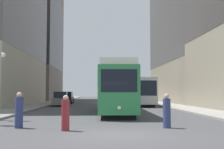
{
  "coord_description": "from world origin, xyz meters",
  "views": [
    {
      "loc": [
        -0.82,
        -11.6,
        1.74
      ],
      "look_at": [
        0.22,
        7.98,
        2.98
      ],
      "focal_mm": 44.97,
      "sensor_mm": 36.0,
      "label": 1
    }
  ],
  "objects_px": {
    "pedestrian_crossing_far": "(66,114)",
    "parked_car_left_near": "(67,98)",
    "parked_car_left_mid": "(61,99)",
    "streetcar": "(115,88)",
    "pedestrian_crossing_near": "(19,111)",
    "pedestrian_on_sidewalk": "(167,112)",
    "transit_bus": "(137,91)"
  },
  "relations": [
    {
      "from": "pedestrian_on_sidewalk",
      "to": "streetcar",
      "type": "bearing_deg",
      "value": -166.57
    },
    {
      "from": "pedestrian_crossing_near",
      "to": "parked_car_left_near",
      "type": "bearing_deg",
      "value": -88.47
    },
    {
      "from": "transit_bus",
      "to": "streetcar",
      "type": "bearing_deg",
      "value": -108.02
    },
    {
      "from": "pedestrian_crossing_near",
      "to": "parked_car_left_mid",
      "type": "bearing_deg",
      "value": -87.91
    },
    {
      "from": "streetcar",
      "to": "pedestrian_crossing_far",
      "type": "xyz_separation_m",
      "value": [
        -2.99,
        -11.47,
        -1.35
      ]
    },
    {
      "from": "parked_car_left_near",
      "to": "pedestrian_on_sidewalk",
      "type": "relative_size",
      "value": 2.9
    },
    {
      "from": "parked_car_left_near",
      "to": "parked_car_left_mid",
      "type": "bearing_deg",
      "value": -89.84
    },
    {
      "from": "transit_bus",
      "to": "pedestrian_on_sidewalk",
      "type": "height_order",
      "value": "transit_bus"
    },
    {
      "from": "streetcar",
      "to": "parked_car_left_near",
      "type": "height_order",
      "value": "streetcar"
    },
    {
      "from": "parked_car_left_mid",
      "to": "pedestrian_crossing_near",
      "type": "xyz_separation_m",
      "value": [
        0.86,
        -22.33,
        -0.03
      ]
    },
    {
      "from": "pedestrian_crossing_near",
      "to": "streetcar",
      "type": "bearing_deg",
      "value": -117.46
    },
    {
      "from": "transit_bus",
      "to": "pedestrian_crossing_far",
      "type": "bearing_deg",
      "value": -107.13
    },
    {
      "from": "transit_bus",
      "to": "pedestrian_crossing_near",
      "type": "xyz_separation_m",
      "value": [
        -9.17,
        -23.22,
        -1.13
      ]
    },
    {
      "from": "pedestrian_crossing_near",
      "to": "transit_bus",
      "type": "bearing_deg",
      "value": -111.68
    },
    {
      "from": "parked_car_left_mid",
      "to": "pedestrian_crossing_far",
      "type": "xyz_separation_m",
      "value": [
        3.24,
        -23.42,
        -0.09
      ]
    },
    {
      "from": "pedestrian_crossing_near",
      "to": "pedestrian_crossing_far",
      "type": "relative_size",
      "value": 1.08
    },
    {
      "from": "pedestrian_crossing_far",
      "to": "pedestrian_on_sidewalk",
      "type": "distance_m",
      "value": 4.89
    },
    {
      "from": "parked_car_left_near",
      "to": "pedestrian_crossing_near",
      "type": "bearing_deg",
      "value": -88.16
    },
    {
      "from": "streetcar",
      "to": "parked_car_left_mid",
      "type": "xyz_separation_m",
      "value": [
        -6.23,
        11.95,
        -1.26
      ]
    },
    {
      "from": "parked_car_left_mid",
      "to": "pedestrian_crossing_far",
      "type": "height_order",
      "value": "parked_car_left_mid"
    },
    {
      "from": "streetcar",
      "to": "transit_bus",
      "type": "height_order",
      "value": "streetcar"
    },
    {
      "from": "transit_bus",
      "to": "parked_car_left_near",
      "type": "relative_size",
      "value": 2.55
    },
    {
      "from": "pedestrian_crossing_near",
      "to": "pedestrian_crossing_far",
      "type": "bearing_deg",
      "value": 155.15
    },
    {
      "from": "parked_car_left_mid",
      "to": "pedestrian_crossing_near",
      "type": "bearing_deg",
      "value": -90.2
    },
    {
      "from": "transit_bus",
      "to": "parked_car_left_mid",
      "type": "distance_m",
      "value": 10.14
    },
    {
      "from": "pedestrian_crossing_far",
      "to": "parked_car_left_near",
      "type": "bearing_deg",
      "value": -73.48
    },
    {
      "from": "streetcar",
      "to": "pedestrian_on_sidewalk",
      "type": "bearing_deg",
      "value": -78.44
    },
    {
      "from": "pedestrian_crossing_near",
      "to": "pedestrian_on_sidewalk",
      "type": "distance_m",
      "value": 7.22
    },
    {
      "from": "transit_bus",
      "to": "parked_car_left_mid",
      "type": "bearing_deg",
      "value": -176.41
    },
    {
      "from": "streetcar",
      "to": "parked_car_left_near",
      "type": "distance_m",
      "value": 20.39
    },
    {
      "from": "parked_car_left_mid",
      "to": "streetcar",
      "type": "bearing_deg",
      "value": -64.87
    },
    {
      "from": "streetcar",
      "to": "pedestrian_on_sidewalk",
      "type": "xyz_separation_m",
      "value": [
        1.84,
        -10.73,
        -1.32
      ]
    }
  ]
}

